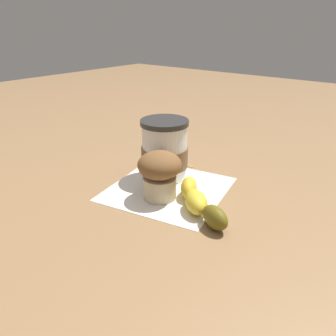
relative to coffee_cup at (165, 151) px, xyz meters
name	(u,v)px	position (x,y,z in m)	size (l,w,h in m)	color
ground_plane	(168,189)	(0.04, -0.04, -0.06)	(3.00, 3.00, 0.00)	#936D47
paper_napkin	(168,189)	(0.04, -0.04, -0.06)	(0.22, 0.22, 0.00)	white
coffee_cup	(165,151)	(0.00, 0.00, 0.00)	(0.10, 0.10, 0.12)	white
muffin	(160,172)	(0.05, -0.08, -0.01)	(0.08, 0.08, 0.09)	beige
banana	(199,201)	(0.14, -0.07, -0.04)	(0.15, 0.11, 0.04)	yellow
wooden_stirrer	(180,159)	(-0.03, 0.09, -0.06)	(0.11, 0.01, 0.00)	#9E7547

